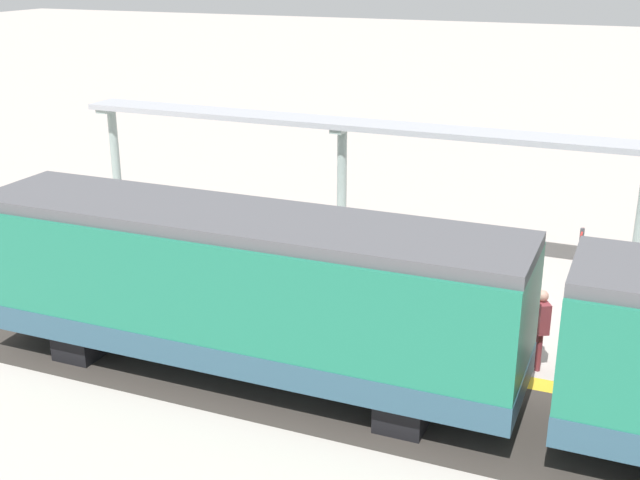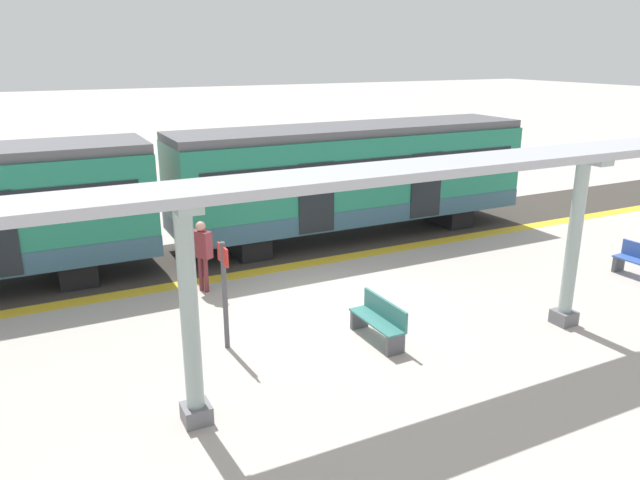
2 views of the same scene
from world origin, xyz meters
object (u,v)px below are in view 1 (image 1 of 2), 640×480
object	(u,v)px
train_far_carriage	(242,292)
trash_bin	(63,212)
canopy_pillar_fourth	(116,162)
platform_info_sign	(579,263)
bench_mid_platform	(205,228)
canopy_pillar_third	(342,188)
bench_near_end	(466,266)
passenger_waiting_near_edge	(540,320)

from	to	relation	value
train_far_carriage	trash_bin	distance (m)	11.78
canopy_pillar_fourth	platform_info_sign	world-z (taller)	canopy_pillar_fourth
canopy_pillar_fourth	bench_mid_platform	bearing A→B (deg)	-105.05
canopy_pillar_third	trash_bin	world-z (taller)	canopy_pillar_third
platform_info_sign	trash_bin	bearing A→B (deg)	87.25
canopy_pillar_third	bench_mid_platform	xyz separation A→B (m)	(-1.04, 3.99, -1.41)
train_far_carriage	bench_near_end	world-z (taller)	train_far_carriage
bench_near_end	passenger_waiting_near_edge	distance (m)	4.88
train_far_carriage	canopy_pillar_fourth	distance (m)	11.70
platform_info_sign	passenger_waiting_near_edge	bearing A→B (deg)	172.08
platform_info_sign	bench_mid_platform	bearing A→B (deg)	83.84
trash_bin	platform_info_sign	bearing A→B (deg)	-92.75
bench_mid_platform	passenger_waiting_near_edge	bearing A→B (deg)	-112.23
trash_bin	canopy_pillar_fourth	bearing A→B (deg)	-37.48
trash_bin	passenger_waiting_near_edge	size ratio (longest dim) A/B	0.50
canopy_pillar_fourth	canopy_pillar_third	bearing A→B (deg)	-90.00
train_far_carriage	platform_info_sign	world-z (taller)	train_far_carriage
bench_near_end	canopy_pillar_third	bearing A→B (deg)	74.09
bench_near_end	passenger_waiting_near_edge	size ratio (longest dim) A/B	0.85
canopy_pillar_fourth	passenger_waiting_near_edge	bearing A→B (deg)	-110.35
canopy_pillar_third	canopy_pillar_fourth	bearing A→B (deg)	90.00
train_far_carriage	canopy_pillar_third	world-z (taller)	canopy_pillar_third
canopy_pillar_third	bench_near_end	bearing A→B (deg)	-105.91
canopy_pillar_third	canopy_pillar_fourth	world-z (taller)	same
bench_near_end	bench_mid_platform	bearing A→B (deg)	89.30
bench_near_end	platform_info_sign	world-z (taller)	platform_info_sign
train_far_carriage	trash_bin	size ratio (longest dim) A/B	12.80
bench_mid_platform	train_far_carriage	bearing A→B (deg)	-144.39
passenger_waiting_near_edge	platform_info_sign	bearing A→B (deg)	-7.92
trash_bin	platform_info_sign	xyz separation A→B (m)	(-0.76, -15.81, 0.89)
canopy_pillar_third	passenger_waiting_near_edge	size ratio (longest dim) A/B	2.05
canopy_pillar_fourth	bench_near_end	distance (m)	11.95
canopy_pillar_third	bench_mid_platform	bearing A→B (deg)	104.53
train_far_carriage	passenger_waiting_near_edge	distance (m)	6.15
canopy_pillar_third	passenger_waiting_near_edge	distance (m)	8.36
canopy_pillar_fourth	bench_mid_platform	xyz separation A→B (m)	(-1.04, -3.85, -1.41)
canopy_pillar_fourth	bench_mid_platform	world-z (taller)	canopy_pillar_fourth
bench_mid_platform	canopy_pillar_third	bearing A→B (deg)	-75.47
canopy_pillar_third	trash_bin	xyz separation A→B (m)	(-1.45, 8.95, -1.41)
train_far_carriage	canopy_pillar_third	xyz separation A→B (m)	(7.81, 0.86, 0.02)
canopy_pillar_fourth	trash_bin	distance (m)	2.30
train_far_carriage	canopy_pillar_fourth	world-z (taller)	canopy_pillar_fourth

